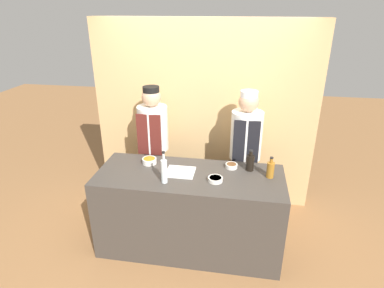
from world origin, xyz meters
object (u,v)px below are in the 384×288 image
Objects in this scene: sauce_bowl_white at (215,179)px; bottle_amber at (270,169)px; sauce_bowl_orange at (149,161)px; bottle_clear at (164,170)px; chef_right at (245,153)px; sauce_bowl_brown at (231,166)px; cutting_board at (181,172)px; bottle_soy at (250,162)px; chef_left at (154,147)px.

sauce_bowl_white is 0.57m from bottle_amber.
bottle_clear reaches higher than sauce_bowl_orange.
bottle_amber reaches higher than sauce_bowl_white.
sauce_bowl_orange is 0.10× the size of chef_right.
bottle_clear is 1.15m from chef_right.
sauce_bowl_brown is 0.57× the size of bottle_amber.
chef_right is (0.14, 0.42, -0.03)m from sauce_bowl_brown.
sauce_bowl_white is 0.78m from chef_right.
bottle_soy is at bearing 14.27° from cutting_board.
chef_left is (-0.46, 0.62, -0.02)m from cutting_board.
bottle_clear is at bearing -165.16° from bottle_amber.
chef_right reaches higher than bottle_soy.
chef_right reaches higher than sauce_bowl_brown.
bottle_amber reaches higher than cutting_board.
cutting_board is at bearing -165.73° from bottle_soy.
cutting_board is at bearing -22.58° from sauce_bowl_orange.
bottle_soy reaches higher than sauce_bowl_white.
bottle_amber is 1.49m from chef_left.
sauce_bowl_orange is (-0.76, 0.27, 0.01)m from sauce_bowl_white.
sauce_bowl_white is at bearing -139.23° from bottle_soy.
bottle_amber is at bearing -4.32° from sauce_bowl_orange.
bottle_amber is at bearing -22.00° from chef_left.
cutting_board is (-0.52, -0.20, -0.01)m from sauce_bowl_brown.
cutting_board is 0.18× the size of chef_right.
cutting_board is 0.27m from bottle_clear.
bottle_soy is 1.26m from chef_left.
chef_left is at bearing 126.75° from cutting_board.
bottle_soy reaches higher than bottle_amber.
sauce_bowl_brown is 0.39× the size of bottle_clear.
cutting_board is at bearing -53.25° from chef_left.
cutting_board is 0.87× the size of bottle_clear.
chef_left reaches higher than chef_right.
bottle_soy is 1.03× the size of bottle_amber.
chef_left is (-0.08, 0.46, -0.04)m from sauce_bowl_orange.
chef_left reaches higher than sauce_bowl_white.
chef_right is (1.04, 0.46, -0.04)m from sauce_bowl_orange.
bottle_amber is (0.20, -0.12, -0.00)m from bottle_soy.
bottle_clear is 0.92m from bottle_soy.
sauce_bowl_brown is at bearing -108.84° from chef_right.
bottle_clear is (0.26, -0.37, 0.10)m from sauce_bowl_orange.
sauce_bowl_orange is 1.10m from bottle_soy.
cutting_board is (-0.38, 0.11, -0.01)m from sauce_bowl_white.
bottle_soy is at bearing 40.77° from sauce_bowl_white.
sauce_bowl_brown is 0.90m from sauce_bowl_orange.
chef_right is (0.78, 0.83, -0.14)m from bottle_clear.
cutting_board is 0.92m from bottle_amber.
sauce_bowl_brown is 0.87× the size of sauce_bowl_white.
bottle_clear is at bearing -54.78° from sauce_bowl_orange.
bottle_clear is (-0.64, -0.42, 0.11)m from sauce_bowl_brown.
cutting_board is at bearing -176.20° from bottle_amber.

